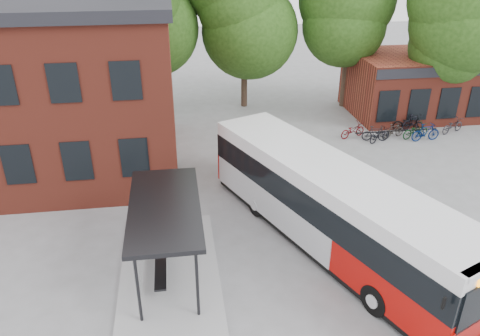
{
  "coord_description": "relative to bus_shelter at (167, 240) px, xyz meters",
  "views": [
    {
      "loc": [
        -3.93,
        -14.74,
        11.02
      ],
      "look_at": [
        -1.32,
        3.12,
        2.0
      ],
      "focal_mm": 35.0,
      "sensor_mm": 36.0,
      "label": 1
    }
  ],
  "objects": [
    {
      "name": "bicycle_3",
      "position": [
        13.53,
        10.84,
        -1.0
      ],
      "size": [
        1.57,
        0.82,
        0.91
      ],
      "primitive_type": "imported",
      "rotation": [
        0.0,
        0.0,
        1.85
      ],
      "color": "#332E2A",
      "rests_on": "ground"
    },
    {
      "name": "bicycle_7",
      "position": [
        15.31,
        11.89,
        -0.93
      ],
      "size": [
        1.78,
        0.92,
        1.03
      ],
      "primitive_type": "imported",
      "rotation": [
        0.0,
        0.0,
        1.84
      ],
      "color": "black",
      "rests_on": "ground"
    },
    {
      "name": "tree_0",
      "position": [
        -1.5,
        17.0,
        4.05
      ],
      "size": [
        7.92,
        7.92,
        11.0
      ],
      "primitive_type": null,
      "color": "#1D3E10",
      "rests_on": "ground"
    },
    {
      "name": "bicycle_extra_0",
      "position": [
        17.46,
        11.05,
        -0.98
      ],
      "size": [
        1.9,
        1.27,
        0.94
      ],
      "primitive_type": "imported",
      "rotation": [
        0.0,
        0.0,
        1.96
      ],
      "color": "#29292F",
      "rests_on": "ground"
    },
    {
      "name": "tree_2",
      "position": [
        12.5,
        17.0,
        4.05
      ],
      "size": [
        7.92,
        7.92,
        11.0
      ],
      "primitive_type": null,
      "color": "#1D3E10",
      "rests_on": "ground"
    },
    {
      "name": "tree_1",
      "position": [
        5.5,
        18.0,
        3.75
      ],
      "size": [
        7.92,
        7.92,
        10.4
      ],
      "primitive_type": null,
      "color": "#1D3E10",
      "rests_on": "ground"
    },
    {
      "name": "bicycle_6",
      "position": [
        14.9,
        11.72,
        -0.96
      ],
      "size": [
        1.99,
        1.11,
        0.99
      ],
      "primitive_type": "imported",
      "rotation": [
        0.0,
        0.0,
        1.32
      ],
      "color": "black",
      "rests_on": "ground"
    },
    {
      "name": "bicycle_2",
      "position": [
        12.44,
        10.35,
        -1.02
      ],
      "size": [
        1.72,
        1.21,
        0.86
      ],
      "primitive_type": "imported",
      "rotation": [
        0.0,
        0.0,
        2.01
      ],
      "color": "black",
      "rests_on": "ground"
    },
    {
      "name": "bike_rail",
      "position": [
        13.78,
        11.0,
        -1.26
      ],
      "size": [
        5.2,
        0.1,
        0.38
      ],
      "primitive_type": null,
      "color": "black",
      "rests_on": "ground"
    },
    {
      "name": "ground",
      "position": [
        4.5,
        1.0,
        -1.45
      ],
      "size": [
        100.0,
        100.0,
        0.0
      ],
      "primitive_type": "plane",
      "color": "slate"
    },
    {
      "name": "bicycle_0",
      "position": [
        11.09,
        11.24,
        -0.99
      ],
      "size": [
        1.86,
        1.19,
        0.92
      ],
      "primitive_type": "imported",
      "rotation": [
        0.0,
        0.0,
        1.93
      ],
      "color": "#51050A",
      "rests_on": "ground"
    },
    {
      "name": "shop_row",
      "position": [
        19.5,
        15.0,
        0.55
      ],
      "size": [
        14.0,
        6.2,
        4.0
      ],
      "primitive_type": null,
      "color": "maroon",
      "rests_on": "ground"
    },
    {
      "name": "city_bus",
      "position": [
        6.19,
        0.94,
        0.21
      ],
      "size": [
        7.65,
        13.09,
        3.31
      ],
      "primitive_type": null,
      "rotation": [
        0.0,
        0.0,
        0.4
      ],
      "color": "#A60B07",
      "rests_on": "ground"
    },
    {
      "name": "bus_shelter",
      "position": [
        0.0,
        0.0,
        0.0
      ],
      "size": [
        3.6,
        7.0,
        2.9
      ],
      "primitive_type": null,
      "color": "black",
      "rests_on": "ground"
    },
    {
      "name": "bicycle_5",
      "position": [
        15.17,
        10.09,
        -0.91
      ],
      "size": [
        1.85,
        0.65,
        1.09
      ],
      "primitive_type": "imported",
      "rotation": [
        0.0,
        0.0,
        1.65
      ],
      "color": "#061845",
      "rests_on": "ground"
    },
    {
      "name": "bicycle_1",
      "position": [
        12.21,
        10.52,
        -0.98
      ],
      "size": [
        1.62,
        0.74,
        0.94
      ],
      "primitive_type": "imported",
      "rotation": [
        0.0,
        0.0,
        1.37
      ],
      "color": "black",
      "rests_on": "ground"
    },
    {
      "name": "bicycle_4",
      "position": [
        14.79,
        10.58,
        -0.97
      ],
      "size": [
        1.94,
        1.08,
        0.96
      ],
      "primitive_type": "imported",
      "rotation": [
        0.0,
        0.0,
        1.82
      ],
      "color": "black",
      "rests_on": "ground"
    },
    {
      "name": "tree_3",
      "position": [
        17.5,
        13.0,
        3.19
      ],
      "size": [
        7.04,
        7.04,
        9.28
      ],
      "primitive_type": null,
      "color": "#1D3E10",
      "rests_on": "ground"
    }
  ]
}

